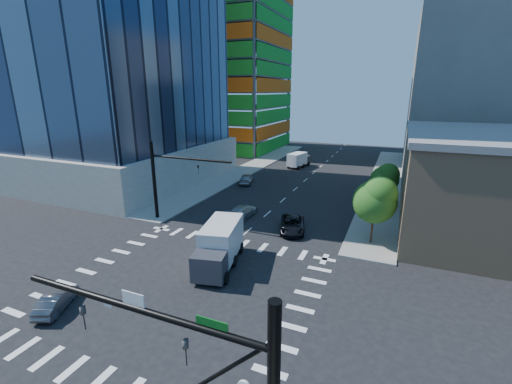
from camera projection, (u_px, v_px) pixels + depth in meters
The scene contains 16 objects.
ground at pixel (183, 289), 26.21m from camera, with size 160.00×160.00×0.00m, color black.
road_markings at pixel (183, 288), 26.21m from camera, with size 20.00×20.00×0.01m, color silver.
sidewalk_ne at pixel (385, 181), 56.85m from camera, with size 5.00×60.00×0.15m, color gray.
sidewalk_nw at pixel (248, 169), 66.18m from camera, with size 5.00×60.00×0.15m, color gray.
construction_building at pixel (229, 48), 84.12m from camera, with size 25.16×34.50×70.60m.
commercial_building at pixel (511, 185), 34.80m from camera, with size 20.50×22.50×10.60m.
bg_building_ne at pixel (485, 94), 60.73m from camera, with size 24.00×30.00×28.00m, color slate.
signal_mast_nw at pixel (164, 175), 38.53m from camera, with size 10.20×0.40×9.00m.
tree_south at pixel (376, 199), 32.44m from camera, with size 4.16×4.16×6.82m.
tree_north at pixel (386, 178), 43.13m from camera, with size 3.54×3.52×5.78m.
car_nb_far at pixel (292, 224), 36.81m from camera, with size 2.52×5.46×1.52m, color black.
car_sb_near at pixel (243, 211), 40.91m from camera, with size 2.05×5.04×1.46m, color #BDBDBD.
car_sb_mid at pixel (246, 179), 55.75m from camera, with size 1.90×4.72×1.61m, color #999BA0.
car_sb_cross at pixel (56, 301), 23.60m from camera, with size 1.36×3.89×1.28m, color #4E4E53.
box_truck_near at pixel (219, 250), 29.09m from camera, with size 4.35×7.28×3.57m.
box_truck_far at pixel (299, 161), 67.62m from camera, with size 3.41×5.89×2.90m.
Camera 1 is at (14.12, -19.02, 14.57)m, focal length 24.00 mm.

